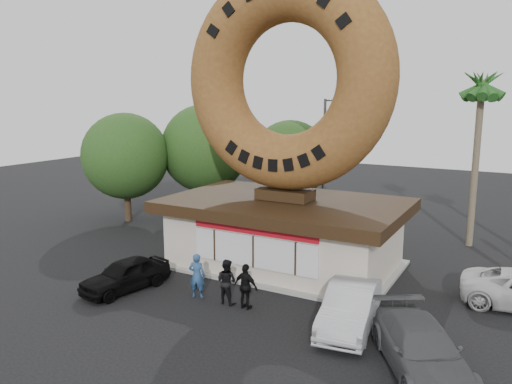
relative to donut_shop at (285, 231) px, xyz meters
The scene contains 14 objects.
ground 6.24m from the donut_shop, 90.00° to the right, with size 90.00×90.00×0.00m, color black.
donut_shop is the anchor object (origin of this frame).
giant_donut 7.13m from the donut_shop, 90.00° to the left, with size 10.19×10.19×2.60m, color brown.
tree_west 12.15m from the donut_shop, 143.55° to the left, with size 6.00×6.00×7.65m.
tree_mid 10.12m from the donut_shop, 113.92° to the left, with size 5.20×5.20×6.63m.
tree_far 13.59m from the donut_shop, 166.94° to the left, with size 5.60×5.60×7.14m.
palm_near 12.83m from the donut_shop, 46.90° to the left, with size 2.60×2.60×9.75m.
street_lamp 10.54m from the donut_shop, 100.50° to the left, with size 2.11×0.20×8.00m.
person_left 5.54m from the donut_shop, 104.70° to the right, with size 0.68×0.45×1.87m, color navy.
person_center 5.27m from the donut_shop, 90.24° to the right, with size 0.88×0.69×1.82m, color black.
person_right 5.44m from the donut_shop, 80.12° to the right, with size 1.06×0.44×1.81m, color black.
car_black 7.70m from the donut_shop, 126.49° to the right, with size 1.60×3.99×1.36m, color black.
car_silver 7.01m from the donut_shop, 44.34° to the right, with size 1.63×4.67×1.54m, color #B9BABF.
car_grey 10.27m from the donut_shop, 40.48° to the right, with size 2.05×5.04×1.46m, color #545559.
Camera 1 is at (10.15, -15.04, 8.11)m, focal length 35.00 mm.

